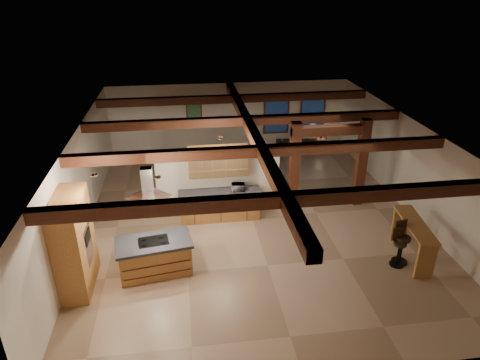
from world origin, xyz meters
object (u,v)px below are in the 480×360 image
object	(u,v)px
kitchen_island	(155,256)
sofa	(299,143)
dining_table	(228,180)
bar_counter	(413,234)

from	to	relation	value
kitchen_island	sofa	size ratio (longest dim) A/B	1.03
kitchen_island	sofa	xyz separation A→B (m)	(5.84, 7.83, -0.18)
kitchen_island	dining_table	distance (m)	5.13
bar_counter	kitchen_island	bearing A→B (deg)	177.53
sofa	kitchen_island	bearing A→B (deg)	59.29
kitchen_island	bar_counter	xyz separation A→B (m)	(6.74, -0.29, 0.24)
kitchen_island	dining_table	size ratio (longest dim) A/B	1.19
sofa	bar_counter	size ratio (longest dim) A/B	0.94
kitchen_island	bar_counter	distance (m)	6.75
kitchen_island	sofa	bearing A→B (deg)	53.26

